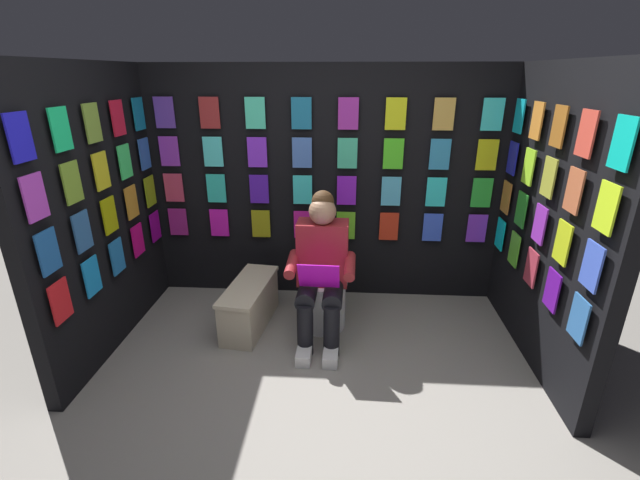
# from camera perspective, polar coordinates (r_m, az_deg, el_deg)

# --- Properties ---
(ground_plane) EXTENTS (30.00, 30.00, 0.00)m
(ground_plane) POSITION_cam_1_polar(r_m,az_deg,el_deg) (2.89, -1.50, -23.18)
(ground_plane) COLOR gray
(display_wall_back) EXTENTS (3.25, 0.14, 2.10)m
(display_wall_back) POSITION_cam_1_polar(r_m,az_deg,el_deg) (3.95, 0.67, 7.12)
(display_wall_back) COLOR black
(display_wall_back) RESTS_ON ground
(display_wall_left) EXTENTS (0.14, 1.73, 2.10)m
(display_wall_left) POSITION_cam_1_polar(r_m,az_deg,el_deg) (3.38, 28.36, 2.06)
(display_wall_left) COLOR black
(display_wall_left) RESTS_ON ground
(display_wall_right) EXTENTS (0.14, 1.73, 2.10)m
(display_wall_right) POSITION_cam_1_polar(r_m,az_deg,el_deg) (3.57, -27.25, 3.18)
(display_wall_right) COLOR black
(display_wall_right) RESTS_ON ground
(toilet) EXTENTS (0.41, 0.56, 0.77)m
(toilet) POSITION_cam_1_polar(r_m,az_deg,el_deg) (3.67, 0.48, -6.18)
(toilet) COLOR white
(toilet) RESTS_ON ground
(person_reading) EXTENTS (0.53, 0.69, 1.19)m
(person_reading) POSITION_cam_1_polar(r_m,az_deg,el_deg) (3.35, 0.18, -3.80)
(person_reading) COLOR maroon
(person_reading) RESTS_ON ground
(comic_longbox_near) EXTENTS (0.39, 0.81, 0.39)m
(comic_longbox_near) POSITION_cam_1_polar(r_m,az_deg,el_deg) (3.72, -9.26, -8.41)
(comic_longbox_near) COLOR beige
(comic_longbox_near) RESTS_ON ground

